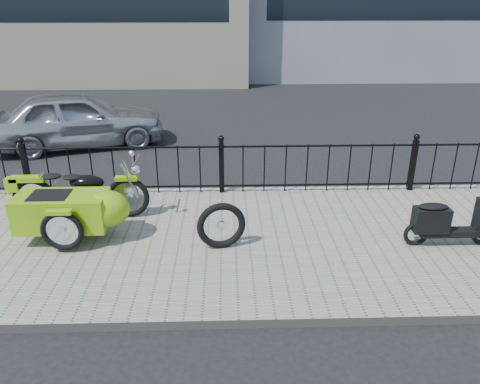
{
  "coord_description": "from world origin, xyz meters",
  "views": [
    {
      "loc": [
        0.09,
        -6.66,
        3.51
      ],
      "look_at": [
        0.29,
        -0.1,
        0.71
      ],
      "focal_mm": 35.0,
      "sensor_mm": 36.0,
      "label": 1
    }
  ],
  "objects_px": {
    "sedan_car": "(78,119)",
    "spare_tire": "(221,226)",
    "scooter": "(446,222)",
    "motorcycle_sidecar": "(78,206)"
  },
  "relations": [
    {
      "from": "sedan_car",
      "to": "spare_tire",
      "type": "bearing_deg",
      "value": -163.13
    },
    {
      "from": "scooter",
      "to": "sedan_car",
      "type": "bearing_deg",
      "value": 141.4
    },
    {
      "from": "scooter",
      "to": "sedan_car",
      "type": "xyz_separation_m",
      "value": [
        -6.74,
        5.38,
        0.21
      ]
    },
    {
      "from": "scooter",
      "to": "spare_tire",
      "type": "bearing_deg",
      "value": 179.75
    },
    {
      "from": "motorcycle_sidecar",
      "to": "scooter",
      "type": "xyz_separation_m",
      "value": [
        5.35,
        -0.47,
        -0.12
      ]
    },
    {
      "from": "spare_tire",
      "to": "sedan_car",
      "type": "bearing_deg",
      "value": 123.28
    },
    {
      "from": "motorcycle_sidecar",
      "to": "sedan_car",
      "type": "bearing_deg",
      "value": 105.76
    },
    {
      "from": "motorcycle_sidecar",
      "to": "scooter",
      "type": "bearing_deg",
      "value": -4.99
    },
    {
      "from": "spare_tire",
      "to": "sedan_car",
      "type": "xyz_separation_m",
      "value": [
        -3.52,
        5.36,
        0.22
      ]
    },
    {
      "from": "spare_tire",
      "to": "motorcycle_sidecar",
      "type": "bearing_deg",
      "value": 168.02
    }
  ]
}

